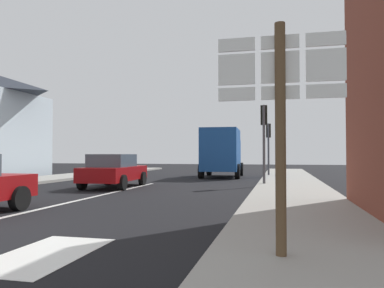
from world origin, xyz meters
name	(u,v)px	position (x,y,z in m)	size (l,w,h in m)	color
ground_plane	(137,187)	(0.00, 10.00, 0.00)	(80.00, 80.00, 0.00)	black
sidewalk_right	(294,193)	(6.72, 8.00, 0.07)	(2.98, 44.00, 0.14)	gray
lane_centre_stripe	(95,197)	(0.00, 6.00, 0.01)	(0.16, 12.00, 0.01)	silver
lane_turn_arrow	(45,254)	(2.87, -1.00, 0.01)	(1.20, 2.20, 0.01)	silver
sedan_far	(114,170)	(-0.94, 9.57, 0.76)	(2.16, 4.29, 1.47)	maroon
delivery_truck	(222,151)	(2.61, 18.03, 1.65)	(2.65, 5.08, 3.05)	#19478C
route_sign_post	(280,113)	(6.22, -0.80, 2.00)	(1.66, 0.14, 3.20)	brown
traffic_light_near_right	(264,126)	(5.52, 11.71, 2.76)	(0.30, 0.49, 3.73)	#47474C
traffic_light_far_right	(268,137)	(5.52, 19.07, 2.57)	(0.30, 0.49, 3.47)	#47474C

